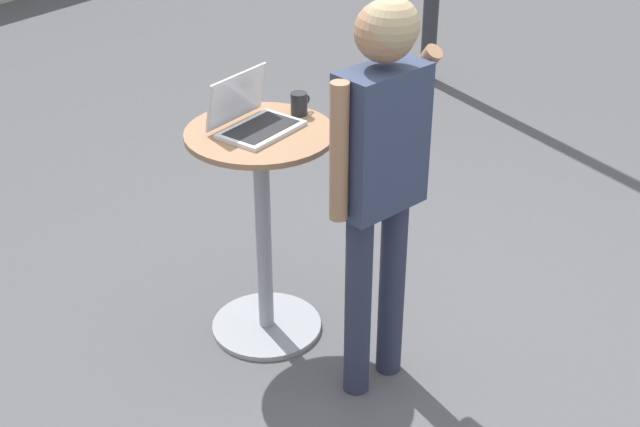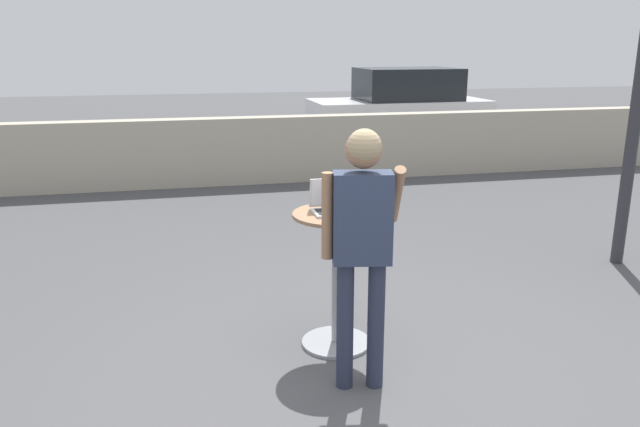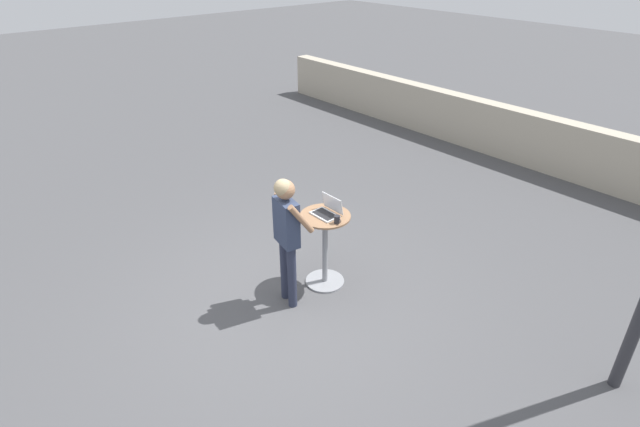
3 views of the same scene
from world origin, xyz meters
The scene contains 5 objects.
ground_plane centered at (0.00, 0.00, 0.00)m, with size 50.00×50.00×0.00m, color #4C4C4F.
cafe_table centered at (-0.07, 0.67, 0.59)m, with size 0.64×0.64×1.02m.
laptop centered at (-0.07, 0.71, 1.07)m, with size 0.35×0.27×0.23m.
coffee_mug centered at (0.17, 0.65, 1.07)m, with size 0.11×0.07×0.10m.
standing_person centered at (-0.06, 0.06, 1.08)m, with size 0.54×0.34×1.70m.
Camera 1 is at (-2.62, -1.60, 2.56)m, focal length 50.00 mm.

